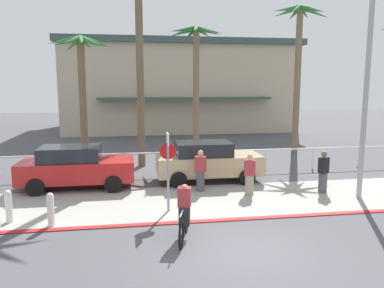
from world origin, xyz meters
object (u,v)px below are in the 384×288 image
object	(u,v)px
stop_sign_bike_lane	(168,161)
palm_tree_3	(196,58)
car_tan_2	(208,161)
bollard_0	(9,206)
car_red_1	(76,167)
pedestrian_0	(200,173)
pedestrian_2	(250,176)
palm_tree_2	(139,20)
palm_tree_1	(82,65)
pedestrian_1	(323,174)
palm_tree_4	(299,44)
streetlight_curb	(371,79)
bollard_2	(51,209)

from	to	relation	value
stop_sign_bike_lane	palm_tree_3	world-z (taller)	palm_tree_3
car_tan_2	stop_sign_bike_lane	bearing A→B (deg)	-119.08
bollard_0	car_tan_2	world-z (taller)	car_tan_2
car_tan_2	car_red_1	bearing A→B (deg)	-176.92
pedestrian_0	pedestrian_2	xyz separation A→B (m)	(1.72, -0.73, -0.03)
bollard_0	pedestrian_0	xyz separation A→B (m)	(6.23, 2.41, 0.23)
palm_tree_2	palm_tree_3	world-z (taller)	palm_tree_2
palm_tree_1	car_tan_2	bearing A→B (deg)	-35.12
pedestrian_1	pedestrian_2	distance (m)	2.83
stop_sign_bike_lane	palm_tree_4	size ratio (longest dim) A/B	0.30
pedestrian_0	pedestrian_2	distance (m)	1.87
palm_tree_1	palm_tree_2	distance (m)	3.52
streetlight_curb	pedestrian_1	size ratio (longest dim) A/B	4.65
stop_sign_bike_lane	pedestrian_2	world-z (taller)	stop_sign_bike_lane
palm_tree_2	car_red_1	world-z (taller)	palm_tree_2
bollard_2	pedestrian_1	distance (m)	9.69
palm_tree_4	car_red_1	bearing A→B (deg)	-152.84
palm_tree_2	palm_tree_3	xyz separation A→B (m)	(3.15, 2.40, -1.62)
palm_tree_1	palm_tree_4	distance (m)	12.18
car_red_1	pedestrian_2	xyz separation A→B (m)	(6.50, -1.94, -0.16)
car_red_1	car_tan_2	xyz separation A→B (m)	(5.36, 0.29, 0.00)
pedestrian_0	pedestrian_1	bearing A→B (deg)	-11.63
stop_sign_bike_lane	car_tan_2	size ratio (longest dim) A/B	0.58
palm_tree_3	car_tan_2	size ratio (longest dim) A/B	1.66
car_red_1	pedestrian_0	world-z (taller)	car_red_1
bollard_2	car_red_1	xyz separation A→B (m)	(0.16, 4.12, 0.35)
pedestrian_1	bollard_2	bearing A→B (deg)	-168.28
palm_tree_1	pedestrian_0	size ratio (longest dim) A/B	3.97
pedestrian_0	palm_tree_2	bearing A→B (deg)	112.59
palm_tree_2	palm_tree_3	distance (m)	4.28
pedestrian_1	palm_tree_4	bearing A→B (deg)	72.94
bollard_2	palm_tree_2	distance (m)	10.71
stop_sign_bike_lane	pedestrian_0	bearing A→B (deg)	56.00
bollard_2	pedestrian_1	world-z (taller)	pedestrian_1
palm_tree_2	car_tan_2	size ratio (longest dim) A/B	2.30
palm_tree_1	pedestrian_2	size ratio (longest dim) A/B	4.13
palm_tree_3	car_tan_2	bearing A→B (deg)	-94.73
streetlight_curb	palm_tree_1	xyz separation A→B (m)	(-10.41, 7.33, 0.75)
pedestrian_0	pedestrian_2	bearing A→B (deg)	-22.98
car_tan_2	pedestrian_0	size ratio (longest dim) A/B	2.72
car_red_1	bollard_2	bearing A→B (deg)	-92.23
stop_sign_bike_lane	bollard_0	bearing A→B (deg)	-176.85
palm_tree_3	pedestrian_1	world-z (taller)	palm_tree_3
pedestrian_2	pedestrian_0	bearing A→B (deg)	157.02
palm_tree_4	pedestrian_2	distance (m)	11.19
bollard_0	bollard_2	bearing A→B (deg)	-20.83
bollard_2	streetlight_curb	world-z (taller)	streetlight_curb
stop_sign_bike_lane	palm_tree_2	distance (m)	9.03
palm_tree_1	car_red_1	world-z (taller)	palm_tree_1
bollard_0	palm_tree_1	world-z (taller)	palm_tree_1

